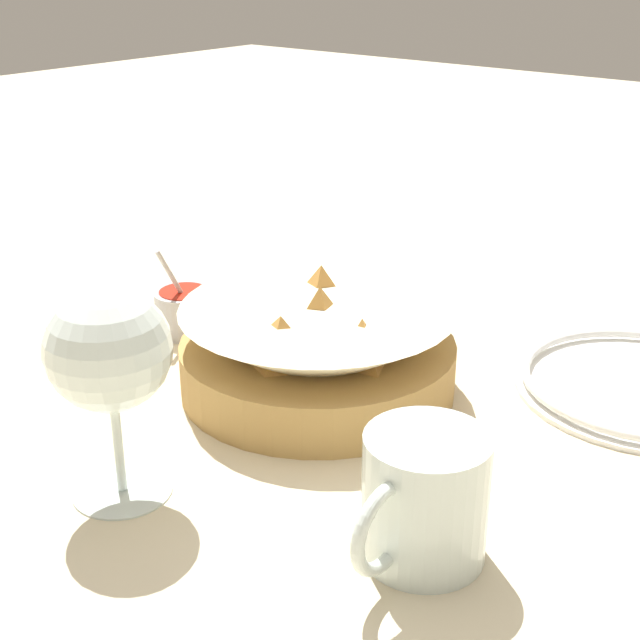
{
  "coord_description": "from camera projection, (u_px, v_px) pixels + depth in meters",
  "views": [
    {
      "loc": [
        0.55,
        0.43,
        0.37
      ],
      "look_at": [
        -0.0,
        -0.03,
        0.07
      ],
      "focal_mm": 50.0,
      "sensor_mm": 36.0,
      "label": 1
    }
  ],
  "objects": [
    {
      "name": "ground_plane",
      "position": [
        342.0,
        397.0,
        0.79
      ],
      "size": [
        4.0,
        4.0,
        0.0
      ],
      "primitive_type": "plane",
      "color": "beige"
    },
    {
      "name": "food_basket",
      "position": [
        321.0,
        349.0,
        0.79
      ],
      "size": [
        0.24,
        0.24,
        0.1
      ],
      "color": "#B2894C",
      "rests_on": "ground_plane"
    },
    {
      "name": "sauce_cup",
      "position": [
        185.0,
        310.0,
        0.91
      ],
      "size": [
        0.06,
        0.06,
        0.1
      ],
      "color": "#B7B7BC",
      "rests_on": "ground_plane"
    },
    {
      "name": "wine_glass",
      "position": [
        109.0,
        355.0,
        0.61
      ],
      "size": [
        0.09,
        0.09,
        0.16
      ],
      "color": "silver",
      "rests_on": "ground_plane"
    },
    {
      "name": "beer_mug",
      "position": [
        423.0,
        503.0,
        0.57
      ],
      "size": [
        0.12,
        0.08,
        0.09
      ],
      "color": "silver",
      "rests_on": "ground_plane"
    },
    {
      "name": "napkin",
      "position": [
        377.0,
        290.0,
        1.01
      ],
      "size": [
        0.11,
        0.07,
        0.01
      ],
      "color": "white",
      "rests_on": "ground_plane"
    }
  ]
}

